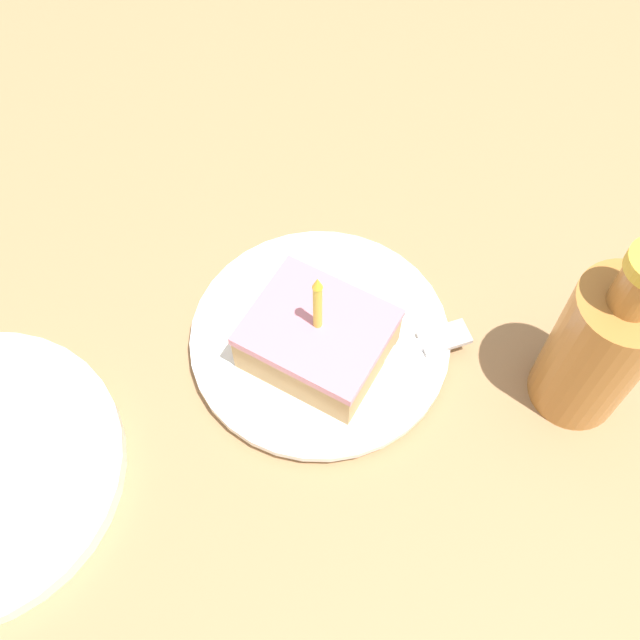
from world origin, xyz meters
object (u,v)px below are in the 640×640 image
cake_slice (318,339)px  fork (393,353)px  bottle (600,346)px  plate (320,339)px

cake_slice → fork: (0.03, -0.06, -0.02)m
cake_slice → bottle: bottle is taller
cake_slice → bottle: size_ratio=0.58×
bottle → cake_slice: bearing=112.5°
plate → cake_slice: (-0.02, -0.01, 0.03)m
fork → bottle: (0.06, -0.15, 0.06)m
cake_slice → fork: 0.07m
fork → bottle: bearing=-69.8°
cake_slice → plate: bearing=23.7°
plate → cake_slice: bearing=-156.3°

